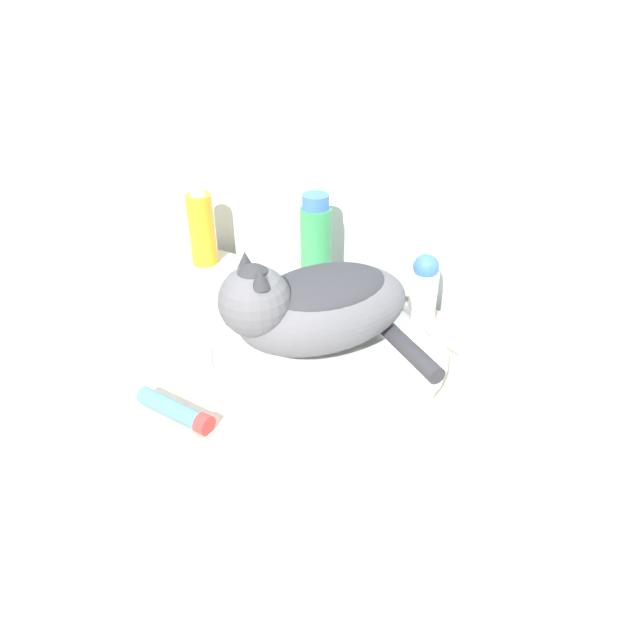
{
  "coord_description": "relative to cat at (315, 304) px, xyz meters",
  "views": [
    {
      "loc": [
        0.37,
        -0.4,
        1.38
      ],
      "look_at": [
        -0.02,
        0.26,
        0.89
      ],
      "focal_mm": 32.0,
      "sensor_mm": 36.0,
      "label": 1
    }
  ],
  "objects": [
    {
      "name": "wall_back",
      "position": [
        0.03,
        0.33,
        0.28
      ],
      "size": [
        8.0,
        0.05,
        2.4
      ],
      "color": "silver",
      "rests_on": "ground_plane"
    },
    {
      "name": "vanity_counter",
      "position": [
        0.03,
        0.0,
        -0.52
      ],
      "size": [
        1.03,
        0.53,
        0.8
      ],
      "color": "#B2A893",
      "rests_on": "ground_plane"
    },
    {
      "name": "sink_basin",
      "position": [
        0.01,
        0.02,
        -0.1
      ],
      "size": [
        0.41,
        0.41,
        0.04
      ],
      "color": "white",
      "rests_on": "vanity_counter"
    },
    {
      "name": "cat",
      "position": [
        0.0,
        0.0,
        0.0
      ],
      "size": [
        0.36,
        0.33,
        0.18
      ],
      "rotation": [
        0.0,
        0.0,
        4.13
      ],
      "color": "#56565B",
      "rests_on": "sink_basin"
    },
    {
      "name": "faucet",
      "position": [
        0.23,
        0.06,
        -0.05
      ],
      "size": [
        0.13,
        0.06,
        0.13
      ],
      "rotation": [
        0.0,
        0.0,
        -2.94
      ],
      "color": "silver",
      "rests_on": "vanity_counter"
    },
    {
      "name": "spray_bottle_trigger",
      "position": [
        -0.41,
        0.21,
        -0.04
      ],
      "size": [
        0.06,
        0.06,
        0.18
      ],
      "color": "orange",
      "rests_on": "vanity_counter"
    },
    {
      "name": "shampoo_bottle_tall",
      "position": [
        -0.12,
        0.21,
        -0.02
      ],
      "size": [
        0.06,
        0.06,
        0.21
      ],
      "color": "#338C4C",
      "rests_on": "vanity_counter"
    },
    {
      "name": "deodorant_stick",
      "position": [
        0.1,
        0.21,
        -0.05
      ],
      "size": [
        0.05,
        0.05,
        0.14
      ],
      "color": "white",
      "rests_on": "vanity_counter"
    },
    {
      "name": "cream_tube",
      "position": [
        -0.11,
        -0.21,
        -0.11
      ],
      "size": [
        0.13,
        0.03,
        0.03
      ],
      "rotation": [
        0.0,
        0.0,
        -0.03
      ],
      "color": "#4C7FB2",
      "rests_on": "vanity_counter"
    }
  ]
}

